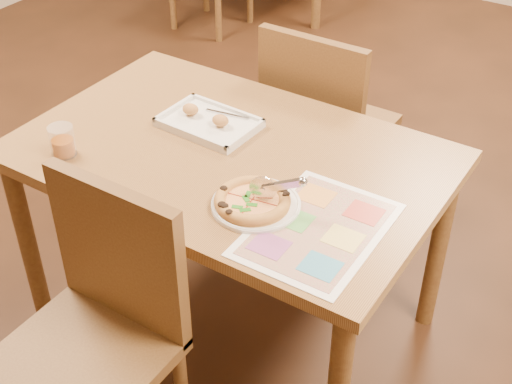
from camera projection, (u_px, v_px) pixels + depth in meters
The scene contains 9 objects.
dining_table at pixel (230, 174), 2.23m from camera, with size 1.30×0.85×0.72m.
chair_near at pixel (101, 307), 1.86m from camera, with size 0.42×0.42×0.47m.
chair_far at pixel (321, 112), 2.68m from camera, with size 0.42×0.42×0.47m.
plate at pixel (256, 205), 1.95m from camera, with size 0.25×0.25×0.01m, color silver.
pizza at pixel (252, 201), 1.94m from camera, with size 0.21×0.21×0.03m.
pizza_cutter at pixel (276, 186), 1.90m from camera, with size 0.14×0.06×0.09m.
appetizer_tray at pixel (209, 123), 2.29m from camera, with size 0.31×0.22×0.06m.
glass_tumbler at pixel (63, 143), 2.14m from camera, with size 0.08×0.08×0.10m.
menu at pixel (318, 229), 1.87m from camera, with size 0.32×0.44×0.01m, color white.
Camera 1 is at (1.06, -1.49, 1.91)m, focal length 50.00 mm.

